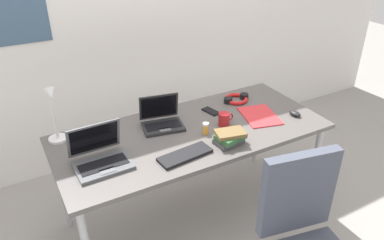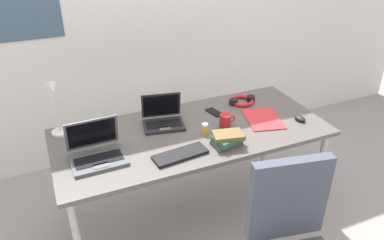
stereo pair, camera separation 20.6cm
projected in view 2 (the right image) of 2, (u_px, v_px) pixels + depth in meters
The scene contains 14 objects.
ground_plane at pixel (192, 214), 2.84m from camera, with size 12.00×12.00×0.00m, color gray.
wall_back at pixel (139, 10), 3.09m from camera, with size 6.00×0.13×2.60m.
desk at pixel (192, 138), 2.51m from camera, with size 1.80×0.80×0.74m.
desk_lamp at pixel (57, 109), 2.33m from camera, with size 0.12×0.18×0.40m.
laptop_mid_desk at pixel (97, 152), 2.18m from camera, with size 0.32×0.28×0.23m.
laptop_back_left at pixel (163, 119), 2.53m from camera, with size 0.30×0.27×0.20m.
external_keyboard at pixel (180, 155), 2.22m from camera, with size 0.33×0.12×0.02m, color black.
computer_mouse at pixel (300, 118), 2.59m from camera, with size 0.06×0.10×0.03m, color black.
cell_phone at pixel (214, 112), 2.70m from camera, with size 0.06×0.14×0.01m, color black.
headphones at pixel (242, 101), 2.84m from camera, with size 0.21×0.18×0.04m.
pill_bottle at pixel (205, 129), 2.42m from camera, with size 0.04×0.04×0.08m.
book_stack at pixel (228, 139), 2.31m from camera, with size 0.21×0.16×0.09m.
paper_folder_far_corner at pixel (263, 119), 2.61m from camera, with size 0.23×0.31×0.01m, color red.
coffee_mug at pixel (225, 121), 2.51m from camera, with size 0.11×0.08×0.09m.
Camera 2 is at (-0.84, -1.96, 2.01)m, focal length 35.07 mm.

